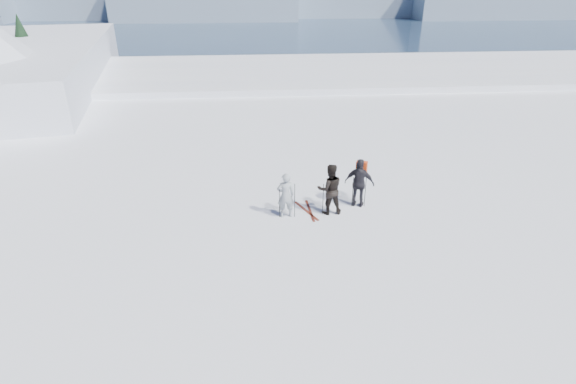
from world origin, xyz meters
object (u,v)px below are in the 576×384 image
skier_pack (359,183)px  skis_loose (308,211)px  skier_grey (286,195)px  skier_dark (330,189)px

skier_pack → skis_loose: 2.22m
skier_grey → skier_dark: 1.67m
skis_loose → skier_dark: bearing=-12.5°
skier_grey → skis_loose: size_ratio=1.03×
skier_grey → skier_pack: (2.88, 0.62, 0.10)m
skier_pack → skier_dark: bearing=43.3°
skier_pack → skis_loose: size_ratio=1.14×
skier_dark → skis_loose: (-0.76, 0.17, -0.97)m
skier_dark → skis_loose: skier_dark is taller
skier_dark → skis_loose: 1.25m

